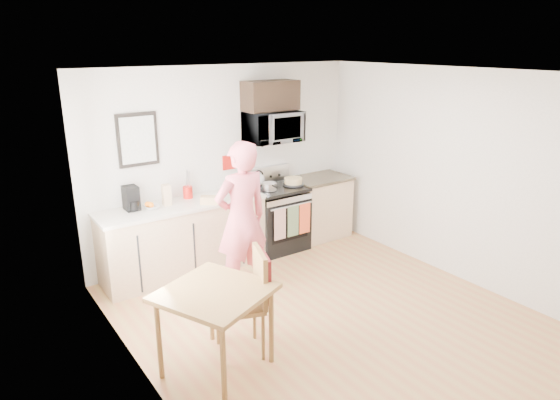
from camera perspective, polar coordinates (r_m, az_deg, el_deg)
floor at (r=5.59m, az=5.97°, el=-13.43°), size 4.60×4.60×0.00m
back_wall at (r=6.88m, az=-6.25°, el=4.28°), size 4.00×0.04×2.60m
left_wall at (r=4.09m, az=-15.32°, el=-5.71°), size 0.04×4.60×2.60m
right_wall at (r=6.50m, az=19.89°, el=2.52°), size 0.04×4.60×2.60m
ceiling at (r=4.80m, az=6.99°, el=14.20°), size 4.00×4.60×0.04m
window at (r=4.74m, az=-18.47°, el=0.44°), size 0.06×1.40×1.50m
cabinet_left at (r=6.54m, az=-10.89°, el=-4.48°), size 2.10×0.60×0.90m
countertop_left at (r=6.38m, az=-11.13°, el=-0.56°), size 2.14×0.64×0.04m
cabinet_right at (r=7.64m, az=4.50°, el=-0.93°), size 0.84×0.60×0.90m
countertop_right at (r=7.51m, az=4.58°, el=2.47°), size 0.88×0.64×0.04m
range at (r=7.17m, az=-0.35°, el=-2.25°), size 0.76×0.70×1.16m
microwave at (r=6.92m, az=-0.87°, el=8.35°), size 0.76×0.51×0.42m
upper_cabinet at (r=6.90m, az=-1.09°, el=11.85°), size 0.76×0.35×0.40m
wall_art at (r=6.29m, az=-15.96°, el=6.64°), size 0.50×0.04×0.65m
wall_trivet at (r=6.89m, az=-5.82°, el=4.31°), size 0.20×0.02×0.20m
person at (r=5.77m, az=-4.41°, el=-2.22°), size 0.67×0.44×1.84m
dining_table at (r=4.50m, az=-7.43°, el=-11.25°), size 0.99×0.99×0.81m
chair at (r=4.77m, az=-2.98°, el=-9.95°), size 0.60×0.56×1.04m
knife_block at (r=6.80m, az=-4.52°, el=2.04°), size 0.16×0.18×0.23m
utensil_crock at (r=6.54m, az=-10.53°, el=1.47°), size 0.12×0.12×0.37m
fruit_bowl at (r=6.24m, az=-14.49°, el=-0.68°), size 0.20×0.20×0.09m
milk_carton at (r=6.32m, az=-12.84°, el=0.58°), size 0.11×0.11×0.26m
coffee_maker at (r=6.24m, az=-16.62°, el=0.11°), size 0.16×0.25×0.29m
bread_bag at (r=6.29m, az=-7.86°, el=-0.01°), size 0.29×0.25×0.10m
cake at (r=7.12m, az=1.53°, el=2.14°), size 0.31×0.31×0.10m
kettle at (r=7.09m, az=-2.46°, el=2.43°), size 0.17×0.17×0.22m
pot at (r=6.86m, az=-1.23°, el=1.55°), size 0.20×0.34×0.10m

